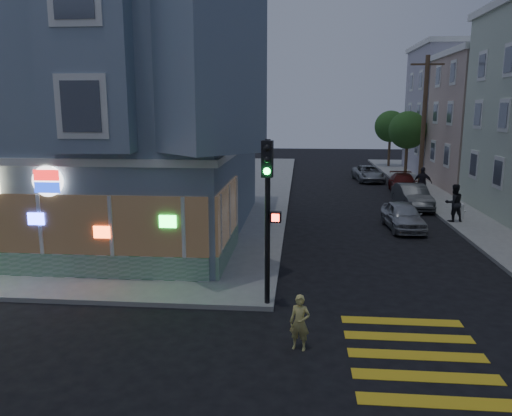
# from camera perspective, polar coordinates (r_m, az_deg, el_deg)

# --- Properties ---
(ground) EXTENTS (120.00, 120.00, 0.00)m
(ground) POSITION_cam_1_polar(r_m,az_deg,el_deg) (13.23, -12.04, -14.48)
(ground) COLOR black
(ground) RESTS_ON ground
(sidewalk_nw) EXTENTS (33.00, 42.00, 0.15)m
(sidewalk_nw) POSITION_cam_1_polar(r_m,az_deg,el_deg) (38.82, -21.22, 2.27)
(sidewalk_nw) COLOR gray
(sidewalk_nw) RESTS_ON ground
(corner_building) EXTENTS (14.60, 14.60, 11.40)m
(corner_building) POSITION_cam_1_polar(r_m,az_deg,el_deg) (24.35, -18.69, 11.05)
(corner_building) COLOR gray
(corner_building) RESTS_ON sidewalk_nw
(row_house_d) EXTENTS (12.00, 8.60, 10.50)m
(row_house_d) POSITION_cam_1_polar(r_m,az_deg,el_deg) (48.01, 24.77, 10.00)
(row_house_d) COLOR #AEA8B9
(row_house_d) RESTS_ON sidewalk_ne
(utility_pole) EXTENTS (2.20, 0.30, 9.00)m
(utility_pole) POSITION_cam_1_polar(r_m,az_deg,el_deg) (36.31, 18.62, 9.37)
(utility_pole) COLOR #4C3826
(utility_pole) RESTS_ON sidewalk_ne
(street_tree_near) EXTENTS (3.00, 3.00, 5.30)m
(street_tree_near) POSITION_cam_1_polar(r_m,az_deg,el_deg) (42.24, 16.95, 8.50)
(street_tree_near) COLOR #4C3826
(street_tree_near) RESTS_ON sidewalk_ne
(street_tree_far) EXTENTS (3.00, 3.00, 5.30)m
(street_tree_far) POSITION_cam_1_polar(r_m,az_deg,el_deg) (50.10, 15.11, 8.98)
(street_tree_far) COLOR #4C3826
(street_tree_far) RESTS_ON sidewalk_ne
(running_child) EXTENTS (0.56, 0.44, 1.36)m
(running_child) POSITION_cam_1_polar(r_m,az_deg,el_deg) (12.26, 5.03, -12.91)
(running_child) COLOR #CAC167
(running_child) RESTS_ON ground
(pedestrian_a) EXTENTS (1.05, 0.90, 1.87)m
(pedestrian_a) POSITION_cam_1_polar(r_m,az_deg,el_deg) (26.57, 21.68, 0.55)
(pedestrian_a) COLOR black
(pedestrian_a) RESTS_ON sidewalk_ne
(pedestrian_b) EXTENTS (1.23, 0.84, 1.94)m
(pedestrian_b) POSITION_cam_1_polar(r_m,az_deg,el_deg) (32.84, 18.50, 2.77)
(pedestrian_b) COLOR black
(pedestrian_b) RESTS_ON sidewalk_ne
(parked_car_a) EXTENTS (1.77, 3.92, 1.31)m
(parked_car_a) POSITION_cam_1_polar(r_m,az_deg,el_deg) (24.77, 16.45, -0.87)
(parked_car_a) COLOR #A3A7AB
(parked_car_a) RESTS_ON ground
(parked_car_b) EXTENTS (1.72, 4.30, 1.39)m
(parked_car_b) POSITION_cam_1_polar(r_m,az_deg,el_deg) (30.07, 17.42, 1.26)
(parked_car_b) COLOR #3D3F42
(parked_car_b) RESTS_ON ground
(parked_car_c) EXTENTS (2.15, 4.48, 1.26)m
(parked_car_c) POSITION_cam_1_polar(r_m,az_deg,el_deg) (35.60, 16.46, 2.72)
(parked_car_c) COLOR #521412
(parked_car_c) RESTS_ON ground
(parked_car_d) EXTENTS (2.40, 4.57, 1.23)m
(parked_car_d) POSITION_cam_1_polar(r_m,az_deg,el_deg) (40.41, 12.75, 3.87)
(parked_car_d) COLOR gray
(parked_car_d) RESTS_ON ground
(traffic_signal) EXTENTS (0.56, 0.53, 4.73)m
(traffic_signal) POSITION_cam_1_polar(r_m,az_deg,el_deg) (13.76, 1.38, 1.46)
(traffic_signal) COLOR black
(traffic_signal) RESTS_ON sidewalk_nw
(fire_hydrant) EXTENTS (0.45, 0.26, 0.77)m
(fire_hydrant) POSITION_cam_1_polar(r_m,az_deg,el_deg) (27.65, 22.41, -0.23)
(fire_hydrant) COLOR white
(fire_hydrant) RESTS_ON sidewalk_ne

